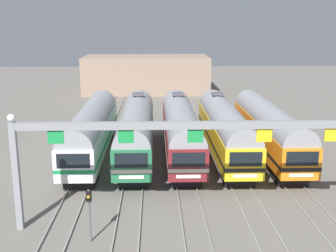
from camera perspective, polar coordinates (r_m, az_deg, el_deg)
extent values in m
plane|color=slate|center=(39.02, 1.68, -4.12)|extent=(160.00, 160.00, 0.00)
cube|color=gray|center=(55.72, -8.29, 1.29)|extent=(0.07, 70.00, 0.15)
cube|color=gray|center=(55.57, -6.82, 1.30)|extent=(0.07, 70.00, 0.15)
cube|color=gray|center=(55.41, -4.21, 1.33)|extent=(0.07, 70.00, 0.15)
cube|color=gray|center=(55.37, -2.73, 1.34)|extent=(0.07, 70.00, 0.15)
cube|color=gray|center=(55.38, -0.11, 1.36)|extent=(0.07, 70.00, 0.15)
cube|color=gray|center=(55.44, 1.37, 1.37)|extent=(0.07, 70.00, 0.15)
cube|color=gray|center=(55.63, 3.97, 1.38)|extent=(0.07, 70.00, 0.15)
cube|color=gray|center=(55.80, 5.44, 1.39)|extent=(0.07, 70.00, 0.15)
cube|color=gray|center=(56.17, 8.00, 1.40)|extent=(0.07, 70.00, 0.15)
cube|color=gray|center=(56.43, 9.44, 1.40)|extent=(0.07, 70.00, 0.15)
cube|color=white|center=(38.73, -10.08, -1.04)|extent=(2.85, 18.00, 2.35)
cube|color=#198C4C|center=(38.83, -10.06, -1.54)|extent=(2.88, 18.02, 0.28)
cylinder|color=gray|center=(38.46, -10.16, 0.65)|extent=(2.74, 17.64, 2.74)
cube|color=black|center=(30.07, -12.52, -4.57)|extent=(2.28, 0.06, 1.03)
cube|color=silver|center=(30.47, -12.40, -6.75)|extent=(1.71, 0.05, 0.24)
cube|color=black|center=(33.31, -11.48, -6.65)|extent=(2.28, 2.60, 1.05)
cube|color=black|center=(45.20, -8.88, -1.08)|extent=(2.28, 2.60, 1.05)
cube|color=#236B42|center=(38.36, -4.21, -1.01)|extent=(2.85, 18.00, 2.35)
cube|color=silver|center=(38.45, -4.21, -1.51)|extent=(2.88, 18.02, 0.28)
cylinder|color=gray|center=(38.08, -4.25, 0.70)|extent=(2.74, 17.64, 2.74)
cube|color=black|center=(29.59, -4.93, -4.59)|extent=(2.28, 0.06, 1.03)
cube|color=silver|center=(29.99, -4.88, -6.80)|extent=(1.71, 0.05, 0.24)
cube|color=black|center=(32.87, -4.61, -6.68)|extent=(2.28, 2.60, 1.05)
cube|color=black|center=(44.88, -3.85, -1.05)|extent=(2.28, 2.60, 1.05)
cube|color=#4C4C51|center=(42.72, -4.01, 4.26)|extent=(1.10, 1.10, 0.20)
cube|color=maroon|center=(38.39, 1.71, -0.96)|extent=(2.85, 18.00, 2.35)
cube|color=beige|center=(38.49, 1.70, -1.47)|extent=(2.88, 18.02, 0.28)
cylinder|color=gray|center=(38.11, 1.72, 0.75)|extent=(2.74, 17.64, 2.74)
cube|color=black|center=(29.63, 2.77, -4.52)|extent=(2.28, 0.06, 1.03)
cube|color=silver|center=(30.04, 2.74, -6.74)|extent=(1.71, 0.05, 0.24)
cube|color=black|center=(32.91, 2.35, -6.62)|extent=(2.28, 2.60, 1.05)
cube|color=black|center=(44.91, 1.21, -1.01)|extent=(2.28, 2.60, 1.05)
cube|color=#4C4C51|center=(42.75, 1.32, 4.29)|extent=(1.10, 1.10, 0.20)
cube|color=gold|center=(38.83, 7.56, -0.91)|extent=(2.85, 18.00, 2.35)
cube|color=black|center=(38.92, 7.54, -1.41)|extent=(2.88, 18.02, 0.28)
cylinder|color=gray|center=(38.56, 7.61, 0.78)|extent=(2.74, 17.64, 2.74)
cube|color=black|center=(30.20, 10.31, -4.38)|extent=(2.28, 0.06, 1.03)
cube|color=silver|center=(30.60, 10.21, -6.56)|extent=(1.71, 0.05, 0.24)
cube|color=black|center=(33.42, 9.19, -6.47)|extent=(2.28, 2.60, 1.05)
cube|color=black|center=(45.29, 6.22, -0.97)|extent=(2.28, 2.60, 1.05)
cube|color=#4C4C51|center=(43.14, 6.60, 4.29)|extent=(1.10, 1.10, 0.20)
cube|color=orange|center=(39.67, 13.22, -0.85)|extent=(2.85, 18.00, 2.35)
cube|color=black|center=(39.76, 13.19, -1.34)|extent=(2.88, 18.02, 0.28)
cylinder|color=gray|center=(39.39, 13.31, 0.81)|extent=(2.74, 17.64, 2.74)
cube|color=black|center=(31.26, 17.45, -4.18)|extent=(2.28, 0.06, 1.03)
cube|color=silver|center=(31.65, 17.29, -6.28)|extent=(1.71, 0.05, 0.24)
cube|color=black|center=(34.39, 15.73, -6.24)|extent=(2.28, 2.60, 1.05)
cube|color=black|center=(46.00, 11.12, -0.92)|extent=(2.28, 2.60, 1.05)
cube|color=gray|center=(26.38, -19.51, -6.40)|extent=(0.36, 0.36, 6.50)
cube|color=gray|center=(24.36, 3.69, 0.12)|extent=(20.66, 0.32, 0.44)
cube|color=#198C3F|center=(25.04, -14.71, -1.40)|extent=(0.90, 0.08, 0.80)
cube|color=#198C3F|center=(24.46, -5.62, -1.36)|extent=(0.90, 0.08, 0.80)
cube|color=#198C3F|center=(24.51, 3.67, -1.29)|extent=(0.90, 0.08, 0.80)
cube|color=yellow|center=(25.20, 12.68, -1.19)|extent=(0.90, 0.08, 0.80)
cube|color=yellow|center=(26.46, 21.02, -1.07)|extent=(0.90, 0.08, 0.80)
sphere|color=white|center=(25.43, -20.14, 1.03)|extent=(0.44, 0.44, 0.44)
cylinder|color=#59595E|center=(24.52, -10.37, -11.70)|extent=(0.12, 0.12, 3.07)
cube|color=black|center=(24.04, -10.50, -9.14)|extent=(0.28, 0.24, 0.60)
sphere|color=orange|center=(23.91, -10.55, -9.27)|extent=(0.18, 0.18, 0.18)
cube|color=gray|center=(74.71, -2.89, 6.91)|extent=(21.19, 10.00, 6.14)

